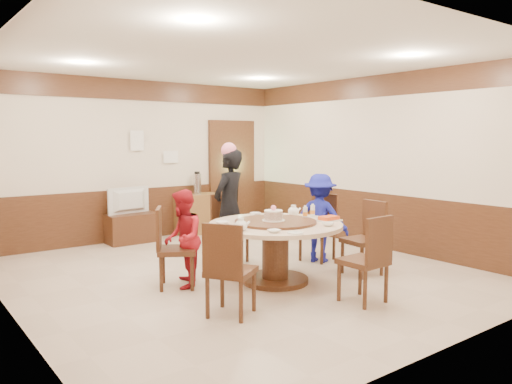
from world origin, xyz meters
TOP-DOWN VIEW (x-y plane):
  - room at (0.01, 0.01)m, footprint 6.00×6.04m
  - banquet_table at (0.14, -0.59)m, footprint 1.65×1.65m
  - chair_0 at (1.37, -0.08)m, footprint 0.55×0.54m
  - chair_1 at (0.31, 0.68)m, footprint 0.48×0.49m
  - chair_2 at (-0.96, -0.02)m, footprint 0.61×0.60m
  - chair_3 at (-0.97, -1.23)m, footprint 0.61×0.61m
  - chair_4 at (0.43, -1.77)m, footprint 0.45×0.46m
  - chair_5 at (1.30, -1.00)m, footprint 0.49×0.48m
  - person_standing at (0.23, 0.58)m, footprint 0.70×0.60m
  - person_red at (-0.88, -0.07)m, footprint 0.68×0.72m
  - person_blue at (1.32, -0.16)m, footprint 0.83×0.96m
  - birthday_cake at (0.11, -0.58)m, footprint 0.28×0.28m
  - teapot_left at (-0.51, -0.76)m, footprint 0.17×0.15m
  - teapot_right at (0.69, -0.29)m, footprint 0.17×0.15m
  - bowl_0 at (-0.44, -0.27)m, footprint 0.16×0.16m
  - bowl_1 at (0.50, -1.13)m, footprint 0.14×0.14m
  - bowl_2 at (-0.28, -1.07)m, footprint 0.14×0.14m
  - bowl_3 at (0.76, -0.75)m, footprint 0.13×0.13m
  - bowl_4 at (-0.57, -0.49)m, footprint 0.14×0.14m
  - bowl_5 at (0.27, 0.00)m, footprint 0.15×0.15m
  - saucer_near at (-0.11, -1.24)m, footprint 0.18×0.18m
  - saucer_far at (0.59, -0.09)m, footprint 0.18×0.18m
  - shrimp_platter at (0.76, -0.89)m, footprint 0.30×0.20m
  - bottle_0 at (0.62, -0.61)m, footprint 0.06×0.06m
  - bottle_1 at (0.81, -0.54)m, footprint 0.06×0.06m
  - tv_stand at (-0.33, 2.75)m, footprint 0.85×0.45m
  - television at (-0.33, 2.75)m, footprint 0.79×0.23m
  - side_cabinet at (0.99, 2.78)m, footprint 0.80×0.40m
  - thermos at (0.99, 2.78)m, footprint 0.15×0.15m
  - notice_left at (-0.10, 2.96)m, footprint 0.25×0.00m
  - notice_right at (0.55, 2.96)m, footprint 0.30×0.00m

SIDE VIEW (x-z plane):
  - tv_stand at x=-0.33m, z-range 0.00..0.50m
  - chair_0 at x=1.37m, z-range -0.18..0.79m
  - chair_1 at x=0.31m, z-range -0.18..0.79m
  - chair_2 at x=-0.96m, z-range -0.18..0.79m
  - chair_3 at x=-0.97m, z-range -0.18..0.79m
  - chair_4 at x=0.43m, z-range -0.18..0.79m
  - chair_5 at x=1.30m, z-range -0.18..0.79m
  - side_cabinet at x=0.99m, z-range 0.00..0.75m
  - banquet_table at x=0.14m, z-range 0.14..0.92m
  - person_red at x=-0.88m, z-range 0.00..1.18m
  - person_blue at x=1.32m, z-range 0.00..1.28m
  - television at x=-0.33m, z-range 0.50..0.95m
  - saucer_near at x=-0.11m, z-range 0.75..0.76m
  - saucer_far at x=0.59m, z-range 0.75..0.76m
  - bowl_4 at x=-0.57m, z-range 0.75..0.78m
  - bowl_2 at x=-0.28m, z-range 0.75..0.78m
  - bowl_0 at x=-0.44m, z-range 0.75..0.79m
  - bowl_3 at x=0.76m, z-range 0.75..0.79m
  - bowl_1 at x=0.50m, z-range 0.75..0.79m
  - bowl_5 at x=0.27m, z-range 0.75..0.80m
  - shrimp_platter at x=0.76m, z-range 0.75..0.81m
  - teapot_left at x=-0.51m, z-range 0.75..0.87m
  - teapot_right at x=0.69m, z-range 0.75..0.87m
  - person_standing at x=0.23m, z-range 0.00..1.64m
  - bottle_0 at x=0.62m, z-range 0.75..0.91m
  - bottle_1 at x=0.81m, z-range 0.75..0.91m
  - birthday_cake at x=0.11m, z-range 0.75..0.94m
  - thermos at x=0.99m, z-range 0.75..1.13m
  - room at x=0.01m, z-range -0.34..2.50m
  - notice_right at x=0.55m, z-range 1.34..1.56m
  - notice_left at x=-0.10m, z-range 1.57..1.93m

